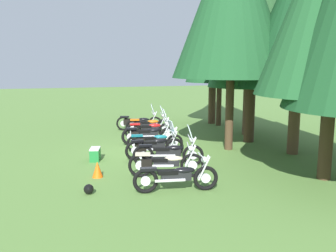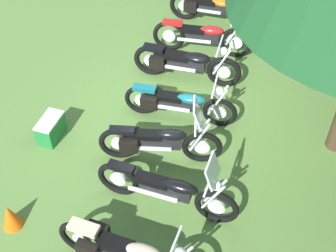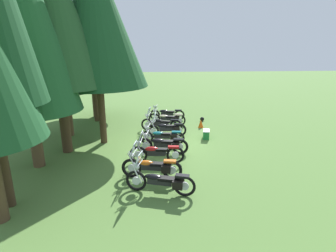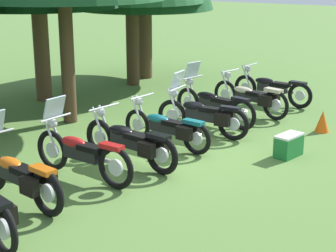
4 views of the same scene
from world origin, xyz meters
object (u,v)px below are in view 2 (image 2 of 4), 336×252
traffic_cone (10,216)px  motorcycle_3 (185,62)px  motorcycle_2 (204,35)px  motorcycle_6 (168,189)px  motorcycle_1 (213,6)px  motorcycle_4 (177,102)px  motorcycle_5 (159,141)px  motorcycle_7 (127,252)px  picnic_cooler (51,128)px

traffic_cone → motorcycle_3: bearing=147.8°
motorcycle_2 → motorcycle_6: size_ratio=0.97×
traffic_cone → motorcycle_1: bearing=154.3°
motorcycle_3 → motorcycle_2: bearing=79.9°
motorcycle_4 → traffic_cone: (2.68, -2.40, -0.19)m
motorcycle_4 → motorcycle_6: bearing=-81.5°
motorcycle_1 → motorcycle_2: motorcycle_2 is taller
motorcycle_5 → traffic_cone: (1.60, -2.16, -0.23)m
motorcycle_1 → motorcycle_4: 3.59m
motorcycle_3 → motorcycle_7: bearing=-87.1°
motorcycle_1 → picnic_cooler: size_ratio=3.32×
motorcycle_5 → picnic_cooler: 2.11m
motorcycle_2 → motorcycle_5: bearing=-95.9°
motorcycle_5 → picnic_cooler: size_ratio=3.27×
motorcycle_4 → motorcycle_6: 2.11m
motorcycle_7 → motorcycle_3: bearing=98.6°
motorcycle_1 → motorcycle_2: (1.30, -0.18, 0.01)m
motorcycle_2 → motorcycle_3: size_ratio=0.98×
motorcycle_2 → motorcycle_7: bearing=-93.7°
motorcycle_5 → motorcycle_6: (1.03, 0.26, 0.00)m
motorcycle_2 → picnic_cooler: bearing=-127.3°
motorcycle_5 → motorcycle_7: (2.17, -0.22, -0.01)m
traffic_cone → motorcycle_6: bearing=103.3°
motorcycle_3 → motorcycle_5: motorcycle_5 is taller
motorcycle_1 → motorcycle_3: (2.31, -0.53, -0.01)m
motorcycle_5 → motorcycle_4: bearing=75.9°
motorcycle_1 → motorcycle_2: size_ratio=0.98×
motorcycle_1 → traffic_cone: 6.91m
motorcycle_5 → motorcycle_6: 1.06m
motorcycle_2 → motorcycle_6: 4.36m
motorcycle_3 → motorcycle_4: 1.23m
motorcycle_7 → motorcycle_2: bearing=96.1°
motorcycle_1 → motorcycle_5: bearing=-89.2°
motorcycle_1 → motorcycle_7: bearing=-87.8°
motorcycle_3 → motorcycle_5: (2.31, -0.30, 0.01)m
motorcycle_4 → picnic_cooler: size_ratio=3.30×
motorcycle_4 → motorcycle_5: motorcycle_5 is taller
motorcycle_2 → motorcycle_7: (5.49, -0.89, -0.03)m
motorcycle_1 → motorcycle_4: size_ratio=1.01×
motorcycle_6 → traffic_cone: size_ratio=4.85×
motorcycle_7 → picnic_cooler: size_ratio=3.35×
picnic_cooler → motorcycle_2: bearing=137.3°
motorcycle_4 → picnic_cooler: bearing=-154.7°
motorcycle_2 → motorcycle_3: (1.00, -0.36, -0.02)m
motorcycle_1 → motorcycle_4: (3.54, -0.60, -0.04)m
motorcycle_6 → motorcycle_7: size_ratio=1.04×
motorcycle_4 → motorcycle_5: bearing=-94.5°
motorcycle_5 → traffic_cone: 2.70m
motorcycle_1 → motorcycle_4: motorcycle_1 is taller
motorcycle_2 → motorcycle_3: 1.07m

